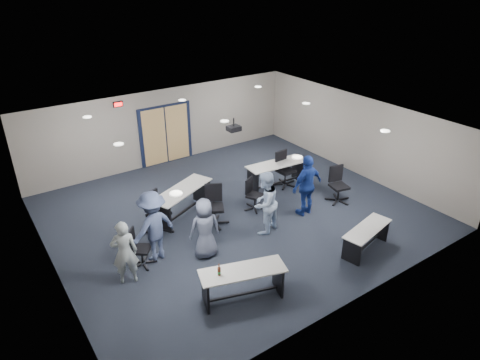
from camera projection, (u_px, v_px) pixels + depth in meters
floor at (235, 213)px, 12.53m from camera, size 10.00×10.00×0.00m
back_wall at (165, 127)px, 15.24m from camera, size 10.00×0.04×2.70m
front_wall at (359, 250)px, 8.61m from camera, size 10.00×0.04×2.70m
left_wall at (46, 226)px, 9.39m from camera, size 0.04×9.00×2.70m
right_wall at (358, 135)px, 14.45m from camera, size 0.04×9.00×2.70m
ceiling at (235, 125)px, 11.32m from camera, size 10.00×9.00×0.04m
double_door at (166, 135)px, 15.35m from camera, size 2.00×0.07×2.20m
exit_sign at (118, 104)px, 13.90m from camera, size 0.32×0.07×0.18m
ceiling_projector at (234, 128)px, 11.97m from camera, size 0.35×0.32×0.37m
ceiling_can_lights at (230, 124)px, 11.52m from camera, size 6.24×5.74×0.02m
table_front_left at (242, 279)px, 9.08m from camera, size 1.94×1.14×1.02m
table_front_right at (367, 235)px, 10.70m from camera, size 1.67×0.86×0.65m
table_back_left at (182, 198)px, 12.16m from camera, size 2.15×1.47×0.83m
table_back_right at (277, 171)px, 13.80m from camera, size 2.05×0.82×0.95m
chair_back_a at (159, 213)px, 11.41m from camera, size 0.93×0.93×1.15m
chair_back_b at (214, 206)px, 11.72m from camera, size 0.98×0.98×1.15m
chair_back_c at (255, 194)px, 12.51m from camera, size 0.82×0.82×0.97m
chair_back_d at (286, 169)px, 13.85m from camera, size 0.78×0.78×1.16m
chair_loose_left at (141, 248)px, 10.15m from camera, size 0.85×0.85×0.96m
chair_loose_right at (339, 185)px, 12.89m from camera, size 0.83×0.83×1.11m
person_gray at (125, 252)px, 9.46m from camera, size 0.67×0.54×1.59m
person_plaid at (205, 228)px, 10.34m from camera, size 0.86×0.65×1.58m
person_lightblue at (265, 203)px, 11.27m from camera, size 1.03×0.92×1.76m
person_navy at (307, 185)px, 12.10m from camera, size 1.10×0.52×1.83m
person_back at (153, 227)px, 10.18m from camera, size 1.30×0.93×1.83m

